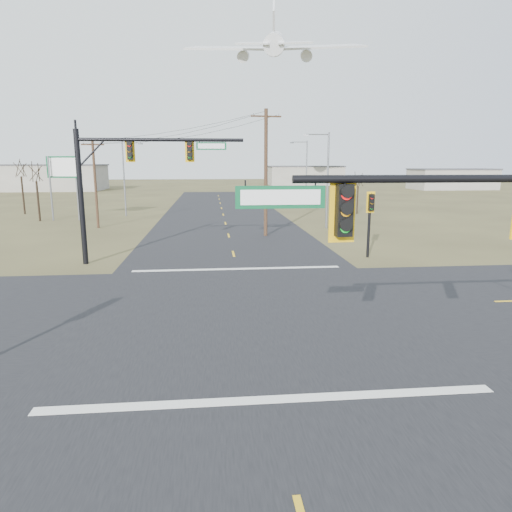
{
  "coord_description": "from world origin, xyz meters",
  "views": [
    {
      "loc": [
        -1.47,
        -18.26,
        6.06
      ],
      "look_at": [
        0.45,
        1.0,
        2.1
      ],
      "focal_mm": 32.0,
      "sensor_mm": 36.0,
      "label": 1
    }
  ],
  "objects_px": {
    "highway_sign": "(63,176)",
    "streetlight_b": "(305,169)",
    "pedestal_signal_ne": "(371,209)",
    "bare_tree_b": "(20,168)",
    "bare_tree_c": "(358,179)",
    "utility_pole_near": "(266,172)",
    "streetlight_c": "(126,174)",
    "streetlight_a": "(326,175)",
    "mast_arm_far": "(127,169)",
    "bare_tree_a": "(35,171)",
    "utility_pole_far": "(95,181)"
  },
  "relations": [
    {
      "from": "utility_pole_far",
      "to": "bare_tree_c",
      "type": "distance_m",
      "value": 29.95
    },
    {
      "from": "pedestal_signal_ne",
      "to": "utility_pole_near",
      "type": "bearing_deg",
      "value": 114.34
    },
    {
      "from": "highway_sign",
      "to": "streetlight_b",
      "type": "xyz_separation_m",
      "value": [
        29.36,
        16.26,
        0.46
      ]
    },
    {
      "from": "streetlight_a",
      "to": "bare_tree_a",
      "type": "relative_size",
      "value": 1.34
    },
    {
      "from": "pedestal_signal_ne",
      "to": "utility_pole_near",
      "type": "height_order",
      "value": "utility_pole_near"
    },
    {
      "from": "highway_sign",
      "to": "mast_arm_far",
      "type": "bearing_deg",
      "value": -48.09
    },
    {
      "from": "utility_pole_near",
      "to": "bare_tree_c",
      "type": "xyz_separation_m",
      "value": [
        13.11,
        15.95,
        -1.17
      ]
    },
    {
      "from": "highway_sign",
      "to": "streetlight_b",
      "type": "distance_m",
      "value": 33.57
    },
    {
      "from": "utility_pole_near",
      "to": "streetlight_c",
      "type": "distance_m",
      "value": 21.6
    },
    {
      "from": "utility_pole_near",
      "to": "streetlight_b",
      "type": "xyz_separation_m",
      "value": [
        9.3,
        28.93,
        -0.16
      ]
    },
    {
      "from": "mast_arm_far",
      "to": "pedestal_signal_ne",
      "type": "distance_m",
      "value": 15.3
    },
    {
      "from": "streetlight_b",
      "to": "streetlight_c",
      "type": "xyz_separation_m",
      "value": [
        -23.52,
        -12.68,
        -0.41
      ]
    },
    {
      "from": "utility_pole_near",
      "to": "bare_tree_b",
      "type": "xyz_separation_m",
      "value": [
        -26.99,
        19.63,
        0.15
      ]
    },
    {
      "from": "bare_tree_b",
      "to": "bare_tree_c",
      "type": "height_order",
      "value": "bare_tree_b"
    },
    {
      "from": "mast_arm_far",
      "to": "utility_pole_near",
      "type": "bearing_deg",
      "value": 41.56
    },
    {
      "from": "pedestal_signal_ne",
      "to": "utility_pole_near",
      "type": "distance_m",
      "value": 11.37
    },
    {
      "from": "utility_pole_far",
      "to": "streetlight_a",
      "type": "xyz_separation_m",
      "value": [
        21.38,
        -2.31,
        0.58
      ]
    },
    {
      "from": "streetlight_c",
      "to": "bare_tree_b",
      "type": "distance_m",
      "value": 13.23
    },
    {
      "from": "pedestal_signal_ne",
      "to": "bare_tree_b",
      "type": "height_order",
      "value": "bare_tree_b"
    },
    {
      "from": "bare_tree_a",
      "to": "utility_pole_far",
      "type": "bearing_deg",
      "value": -38.65
    },
    {
      "from": "bare_tree_b",
      "to": "streetlight_a",
      "type": "bearing_deg",
      "value": -25.09
    },
    {
      "from": "streetlight_a",
      "to": "bare_tree_b",
      "type": "distance_m",
      "value": 36.53
    },
    {
      "from": "utility_pole_near",
      "to": "highway_sign",
      "type": "relative_size",
      "value": 1.53
    },
    {
      "from": "utility_pole_near",
      "to": "bare_tree_b",
      "type": "relative_size",
      "value": 1.51
    },
    {
      "from": "pedestal_signal_ne",
      "to": "utility_pole_far",
      "type": "relative_size",
      "value": 0.52
    },
    {
      "from": "utility_pole_near",
      "to": "streetlight_b",
      "type": "distance_m",
      "value": 30.39
    },
    {
      "from": "streetlight_a",
      "to": "bare_tree_a",
      "type": "distance_m",
      "value": 29.95
    },
    {
      "from": "streetlight_b",
      "to": "bare_tree_c",
      "type": "bearing_deg",
      "value": -92.38
    },
    {
      "from": "streetlight_b",
      "to": "highway_sign",
      "type": "bearing_deg",
      "value": -169.78
    },
    {
      "from": "mast_arm_far",
      "to": "streetlight_b",
      "type": "bearing_deg",
      "value": 59.92
    },
    {
      "from": "mast_arm_far",
      "to": "streetlight_b",
      "type": "distance_m",
      "value": 42.98
    },
    {
      "from": "streetlight_a",
      "to": "bare_tree_c",
      "type": "distance_m",
      "value": 13.76
    },
    {
      "from": "utility_pole_far",
      "to": "streetlight_a",
      "type": "distance_m",
      "value": 21.51
    },
    {
      "from": "highway_sign",
      "to": "streetlight_b",
      "type": "bearing_deg",
      "value": 45.61
    },
    {
      "from": "streetlight_b",
      "to": "streetlight_c",
      "type": "bearing_deg",
      "value": -170.44
    },
    {
      "from": "streetlight_a",
      "to": "utility_pole_near",
      "type": "bearing_deg",
      "value": -132.79
    },
    {
      "from": "utility_pole_near",
      "to": "bare_tree_c",
      "type": "distance_m",
      "value": 20.68
    },
    {
      "from": "bare_tree_a",
      "to": "bare_tree_b",
      "type": "xyz_separation_m",
      "value": [
        -4.29,
        7.25,
        0.29
      ]
    },
    {
      "from": "pedestal_signal_ne",
      "to": "streetlight_a",
      "type": "bearing_deg",
      "value": 82.16
    },
    {
      "from": "highway_sign",
      "to": "bare_tree_a",
      "type": "bearing_deg",
      "value": -157.14
    },
    {
      "from": "bare_tree_c",
      "to": "pedestal_signal_ne",
      "type": "bearing_deg",
      "value": -106.37
    },
    {
      "from": "highway_sign",
      "to": "bare_tree_c",
      "type": "bearing_deg",
      "value": 22.29
    },
    {
      "from": "bare_tree_a",
      "to": "bare_tree_b",
      "type": "bearing_deg",
      "value": 120.64
    },
    {
      "from": "utility_pole_far",
      "to": "streetlight_c",
      "type": "bearing_deg",
      "value": 83.79
    },
    {
      "from": "streetlight_b",
      "to": "pedestal_signal_ne",
      "type": "bearing_deg",
      "value": -114.25
    },
    {
      "from": "utility_pole_far",
      "to": "streetlight_a",
      "type": "height_order",
      "value": "streetlight_a"
    },
    {
      "from": "streetlight_a",
      "to": "streetlight_c",
      "type": "distance_m",
      "value": 23.65
    },
    {
      "from": "bare_tree_a",
      "to": "highway_sign",
      "type": "bearing_deg",
      "value": 6.23
    },
    {
      "from": "streetlight_c",
      "to": "bare_tree_a",
      "type": "relative_size",
      "value": 1.29
    },
    {
      "from": "mast_arm_far",
      "to": "bare_tree_b",
      "type": "relative_size",
      "value": 1.44
    }
  ]
}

